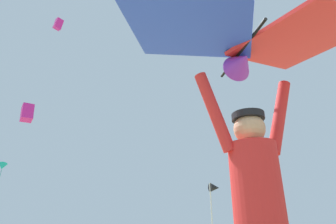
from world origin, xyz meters
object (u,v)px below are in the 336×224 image
(distant_kite_magenta_mid_right, at_px, (58,24))
(marker_flag, at_px, (214,192))
(distant_kite_magenta_mid_left, at_px, (27,113))
(kite_flyer_person, at_px, (259,209))
(distant_kite_teal_high_right, at_px, (2,166))
(held_stunt_kite, at_px, (245,39))

(distant_kite_magenta_mid_right, relative_size, marker_flag, 0.71)
(distant_kite_magenta_mid_left, bearing_deg, kite_flyer_person, -76.30)
(distant_kite_magenta_mid_left, bearing_deg, distant_kite_teal_high_right, 105.40)
(held_stunt_kite, bearing_deg, distant_kite_magenta_mid_right, 100.26)
(marker_flag, bearing_deg, distant_kite_magenta_mid_right, 110.16)
(held_stunt_kite, distance_m, marker_flag, 5.88)
(held_stunt_kite, height_order, distant_kite_magenta_mid_left, distant_kite_magenta_mid_left)
(distant_kite_magenta_mid_left, relative_size, marker_flag, 0.76)
(distant_kite_magenta_mid_left, bearing_deg, distant_kite_magenta_mid_right, 84.59)
(distant_kite_magenta_mid_right, distance_m, marker_flag, 27.48)
(distant_kite_magenta_mid_left, distance_m, marker_flag, 17.65)
(kite_flyer_person, relative_size, distant_kite_magenta_mid_right, 1.49)
(kite_flyer_person, relative_size, marker_flag, 1.05)
(distant_kite_magenta_mid_right, distance_m, distant_kite_teal_high_right, 16.43)
(kite_flyer_person, distance_m, distant_kite_teal_high_right, 33.32)
(distant_kite_magenta_mid_right, distance_m, distant_kite_magenta_mid_left, 12.67)
(distant_kite_magenta_mid_right, relative_size, distant_kite_teal_high_right, 0.63)
(kite_flyer_person, xyz_separation_m, held_stunt_kite, (-0.01, -0.10, 1.29))
(kite_flyer_person, distance_m, marker_flag, 5.79)
(kite_flyer_person, distance_m, distant_kite_magenta_mid_left, 21.59)
(held_stunt_kite, bearing_deg, distant_kite_magenta_mid_left, 103.60)
(distant_kite_teal_high_right, xyz_separation_m, marker_flag, (10.71, -26.70, -4.73))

